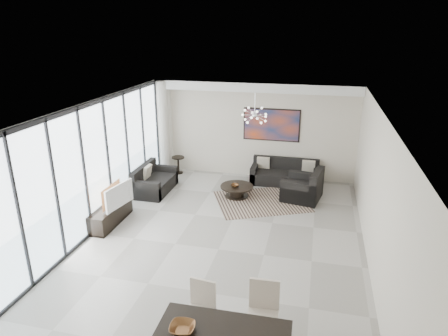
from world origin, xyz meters
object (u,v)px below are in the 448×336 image
(sofa_main, at_px, (285,176))
(tv_console, at_px, (111,214))
(coffee_table, at_px, (237,190))
(television, at_px, (116,195))

(sofa_main, bearing_deg, tv_console, -136.97)
(coffee_table, bearing_deg, sofa_main, 47.49)
(television, bearing_deg, tv_console, 112.91)
(coffee_table, relative_size, television, 0.95)
(coffee_table, relative_size, tv_console, 0.62)
(sofa_main, bearing_deg, coffee_table, -132.51)
(sofa_main, xyz_separation_m, tv_console, (-3.76, -3.51, -0.02))
(coffee_table, xyz_separation_m, television, (-2.42, -2.18, 0.55))
(coffee_table, relative_size, sofa_main, 0.46)
(coffee_table, bearing_deg, tv_console, -139.26)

